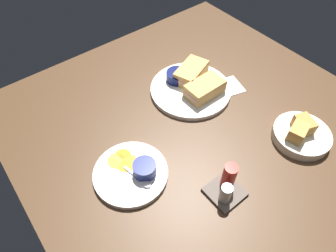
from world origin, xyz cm
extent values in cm
cube|color=#4C331E|center=(0.00, 0.00, -1.50)|extent=(110.00, 110.00, 3.00)
cylinder|color=white|center=(-7.42, -11.97, 0.80)|extent=(28.04, 28.04, 1.60)
cube|color=tan|center=(-9.10, -6.92, 4.00)|extent=(13.05, 7.68, 4.80)
cube|color=#DB938E|center=(-9.10, -6.92, 4.00)|extent=(13.30, 7.07, 0.80)
cube|color=tan|center=(-10.96, -15.96, 4.00)|extent=(14.83, 11.66, 4.80)
cube|color=#DB938E|center=(-10.96, -15.96, 4.00)|extent=(14.87, 11.18, 0.80)
cylinder|color=#0C144C|center=(-6.39, -18.20, 3.26)|extent=(7.62, 7.62, 3.31)
cylinder|color=black|center=(-6.39, -18.20, 4.51)|extent=(6.25, 6.25, 0.60)
cube|color=silver|center=(-10.79, -9.15, 1.85)|extent=(3.12, 5.30, 0.40)
ellipsoid|color=silver|center=(-8.39, -14.10, 2.00)|extent=(3.38, 3.84, 0.80)
cylinder|color=white|center=(27.79, 3.07, 0.80)|extent=(20.79, 20.79, 1.60)
cylinder|color=navy|center=(24.68, 5.67, 3.49)|extent=(6.37, 6.37, 3.78)
cylinder|color=olive|center=(24.68, 5.67, 4.98)|extent=(5.22, 5.22, 0.60)
cube|color=silver|center=(27.72, 3.44, 1.85)|extent=(1.83, 5.55, 0.40)
ellipsoid|color=silver|center=(26.68, 8.84, 2.00)|extent=(2.77, 3.56, 0.80)
cone|color=gold|center=(26.99, 0.04, 1.90)|extent=(7.03, 7.03, 0.60)
cone|color=gold|center=(28.68, -2.37, 1.90)|extent=(6.38, 6.38, 0.60)
cone|color=orange|center=(26.63, -2.71, 1.90)|extent=(6.12, 6.12, 0.60)
cylinder|color=silver|center=(-20.00, 24.59, 1.50)|extent=(17.20, 17.20, 3.00)
cube|color=tan|center=(-16.84, 24.21, 5.13)|extent=(6.99, 5.90, 4.25)
cube|color=#C68C42|center=(-20.79, 23.56, 5.07)|extent=(6.16, 7.13, 4.15)
cube|color=brown|center=(11.16, 23.18, 0.50)|extent=(9.00, 9.00, 1.00)
cylinder|color=red|center=(9.36, 21.98, 5.25)|extent=(3.60, 3.60, 8.50)
cylinder|color=#B2B2B2|center=(12.96, 24.58, 4.00)|extent=(3.00, 3.00, 6.00)
cube|color=white|center=(-18.78, -5.42, 0.20)|extent=(13.01, 11.62, 0.40)
camera|label=1|loc=(45.39, 42.00, 71.96)|focal=31.31mm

